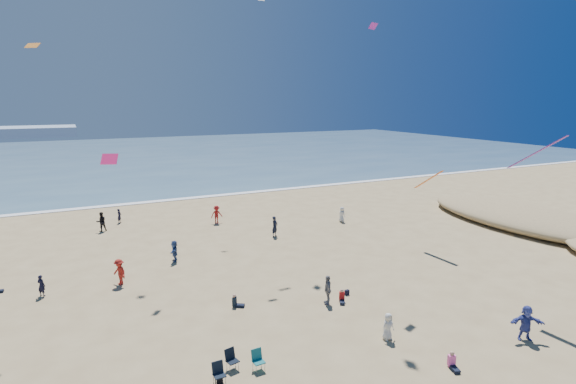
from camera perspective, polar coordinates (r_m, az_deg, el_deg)
name	(u,v)px	position (r m, az deg, el deg)	size (l,w,h in m)	color
ocean	(109,157)	(107.83, -21.79, 4.14)	(220.00, 100.00, 0.06)	#476B84
surf_line	(144,203)	(58.70, -17.87, -1.29)	(220.00, 1.20, 0.08)	white
standing_flyers	(239,273)	(31.68, -6.28, -10.17)	(35.06, 47.81, 1.95)	black
seated_group	(279,322)	(26.15, -1.12, -16.21)	(21.91, 24.51, 0.84)	silver
chair_cluster	(237,365)	(22.58, -6.48, -20.97)	(2.62, 1.47, 1.00)	black
black_backpack	(219,380)	(22.28, -8.77, -22.48)	(0.30, 0.22, 0.38)	black
navy_bag	(347,292)	(30.57, 7.50, -12.52)	(0.28, 0.18, 0.34)	black
kites_aloft	(374,59)	(30.45, 10.91, 16.22)	(34.03, 40.26, 30.29)	#E91E65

